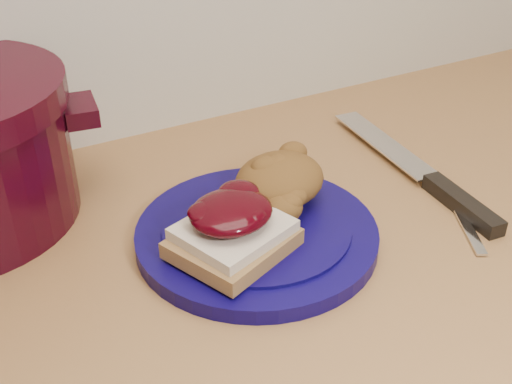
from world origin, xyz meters
TOP-DOWN VIEW (x-y plane):
  - plate at (-0.02, 1.49)m, footprint 0.33×0.33m
  - sandwich at (-0.06, 1.47)m, footprint 0.14×0.13m
  - stuffing_mound at (0.03, 1.52)m, footprint 0.13×0.12m
  - chef_knife at (0.22, 1.47)m, footprint 0.06×0.33m
  - butter_knife at (0.21, 1.42)m, footprint 0.08×0.14m

SIDE VIEW (x-z plane):
  - butter_knife at x=0.21m, z-range 0.90..0.90m
  - plate at x=-0.02m, z-range 0.90..0.92m
  - chef_knife at x=0.22m, z-range 0.90..0.92m
  - sandwich at x=-0.06m, z-range 0.92..0.97m
  - stuffing_mound at x=0.03m, z-range 0.92..0.98m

